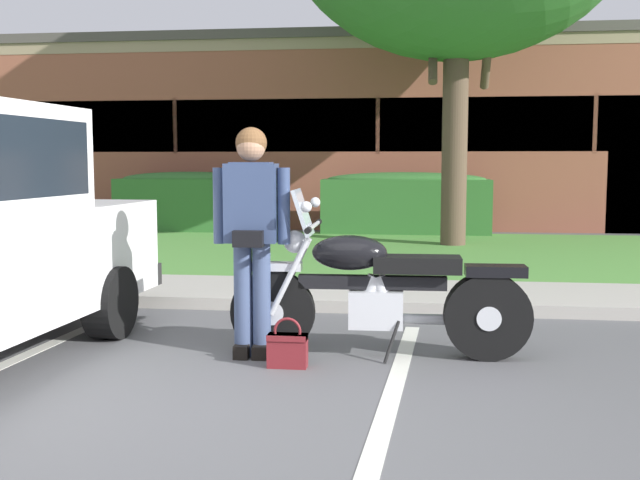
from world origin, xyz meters
TOP-DOWN VIEW (x-y plane):
  - ground_plane at (0.00, 0.00)m, footprint 140.00×140.00m
  - curb_strip at (0.00, 3.03)m, footprint 60.00×0.20m
  - concrete_walk at (0.00, 3.88)m, footprint 60.00×1.50m
  - grass_lawn at (0.00, 7.63)m, footprint 60.00×6.00m
  - stall_stripe_1 at (0.59, 0.20)m, footprint 0.37×4.40m
  - motorcycle at (0.55, 1.38)m, footprint 2.24×0.82m
  - rider_person at (-0.46, 1.25)m, footprint 0.57×0.31m
  - handbag at (-0.15, 0.98)m, footprint 0.28×0.13m
  - hedge_left at (-3.81, 10.64)m, footprint 2.96×0.90m
  - hedge_center_left at (0.51, 10.64)m, footprint 3.24×0.90m
  - brick_building at (-0.10, 16.92)m, footprint 25.73×10.65m

SIDE VIEW (x-z plane):
  - ground_plane at x=0.00m, z-range 0.00..0.00m
  - stall_stripe_1 at x=0.59m, z-range 0.00..0.01m
  - grass_lawn at x=0.00m, z-range 0.00..0.06m
  - concrete_walk at x=0.00m, z-range 0.00..0.08m
  - curb_strip at x=0.00m, z-range 0.00..0.12m
  - handbag at x=-0.15m, z-range -0.04..0.32m
  - motorcycle at x=0.55m, z-range -0.14..1.12m
  - hedge_left at x=-3.81m, z-range 0.03..1.27m
  - hedge_center_left at x=0.51m, z-range 0.03..1.27m
  - rider_person at x=-0.46m, z-range 0.14..1.84m
  - brick_building at x=-0.10m, z-range 0.00..4.20m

